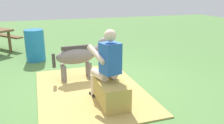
{
  "coord_description": "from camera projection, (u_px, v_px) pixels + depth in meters",
  "views": [
    {
      "loc": [
        -4.3,
        1.17,
        1.89
      ],
      "look_at": [
        -0.21,
        -0.18,
        0.55
      ],
      "focal_mm": 36.79,
      "sensor_mm": 36.0,
      "label": 1
    }
  ],
  "objects": [
    {
      "name": "ground_plane",
      "position": [
        101.0,
        85.0,
        4.81
      ],
      "size": [
        24.0,
        24.0,
        0.0
      ],
      "primitive_type": "plane",
      "color": "#568442"
    },
    {
      "name": "person_seated",
      "position": [
        107.0,
        63.0,
        3.91
      ],
      "size": [
        0.71,
        0.53,
        1.3
      ],
      "color": "beige",
      "rests_on": "ground"
    },
    {
      "name": "water_barrel",
      "position": [
        35.0,
        45.0,
        6.38
      ],
      "size": [
        0.52,
        0.52,
        0.87
      ],
      "primitive_type": "cylinder",
      "color": "#1E72B2",
      "rests_on": "ground"
    },
    {
      "name": "pony_standing",
      "position": [
        80.0,
        56.0,
        4.98
      ],
      "size": [
        0.37,
        1.35,
        0.9
      ],
      "color": "slate",
      "rests_on": "ground"
    },
    {
      "name": "hay_bale",
      "position": [
        111.0,
        93.0,
        3.92
      ],
      "size": [
        0.8,
        0.43,
        0.42
      ],
      "primitive_type": "cube",
      "color": "tan",
      "rests_on": "ground"
    },
    {
      "name": "hay_patch",
      "position": [
        91.0,
        90.0,
        4.53
      ],
      "size": [
        2.81,
        2.0,
        0.02
      ],
      "primitive_type": "cube",
      "color": "tan",
      "rests_on": "ground"
    }
  ]
}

